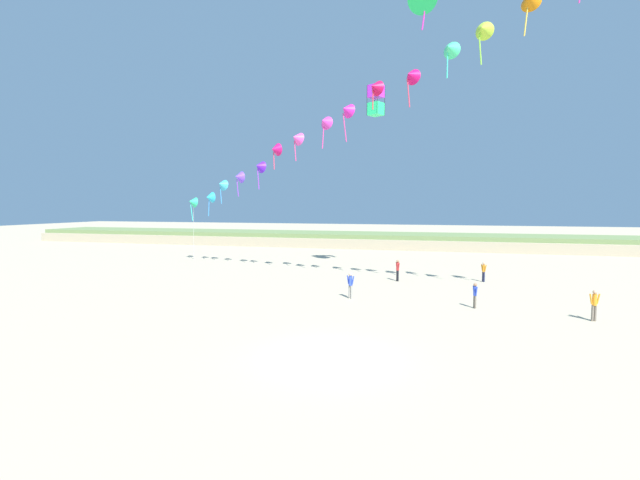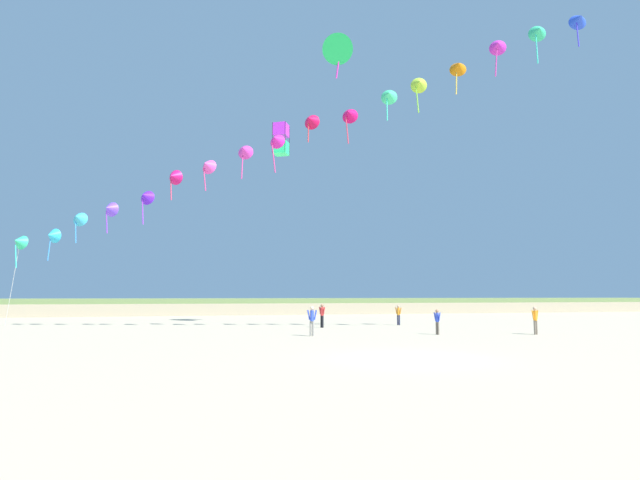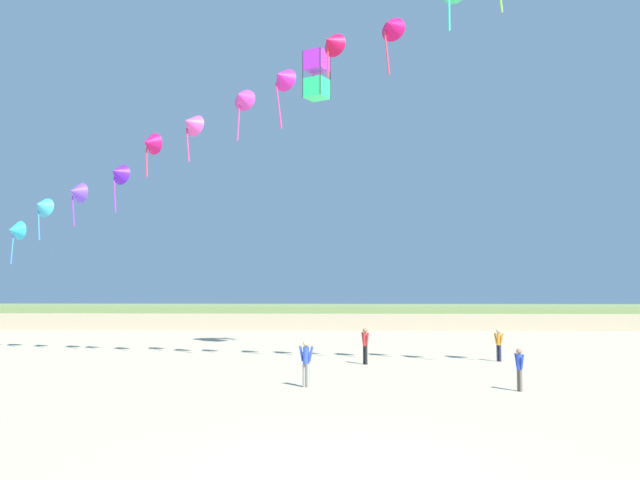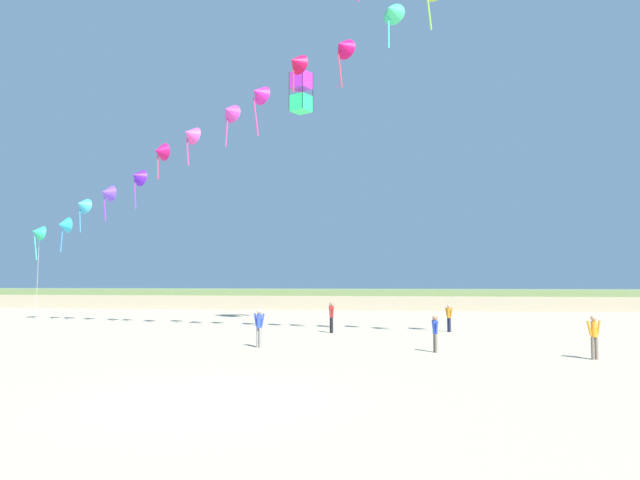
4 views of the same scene
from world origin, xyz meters
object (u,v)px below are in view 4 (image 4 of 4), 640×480
at_px(person_mid_center, 259,325).
at_px(person_far_right, 331,315).
at_px(large_kite_mid_trail, 301,92).
at_px(person_near_right, 435,331).
at_px(person_far_left, 449,316).
at_px(person_near_left, 594,334).

distance_m(person_mid_center, person_far_right, 7.59).
bearing_deg(large_kite_mid_trail, person_near_right, -58.14).
relative_size(person_mid_center, large_kite_mid_trail, 0.65).
xyz_separation_m(person_far_left, person_far_right, (-6.54, -1.44, 0.08)).
distance_m(person_near_right, person_far_left, 9.45).
bearing_deg(person_far_left, person_near_left, -68.28).
bearing_deg(person_near_right, large_kite_mid_trail, 121.86).
height_order(person_near_left, large_kite_mid_trail, large_kite_mid_trail).
bearing_deg(large_kite_mid_trail, person_near_left, -45.52).
height_order(person_near_left, person_far_right, person_far_right).
xyz_separation_m(person_near_right, person_mid_center, (-7.50, 0.70, 0.12)).
distance_m(person_near_right, person_mid_center, 7.53).
relative_size(person_mid_center, person_far_left, 1.08).
height_order(person_near_right, large_kite_mid_trail, large_kite_mid_trail).
distance_m(person_far_right, large_kite_mid_trail, 14.97).
height_order(person_far_right, large_kite_mid_trail, large_kite_mid_trail).
distance_m(person_near_left, person_near_right, 5.87).
bearing_deg(person_far_left, person_mid_center, -136.00).
height_order(person_mid_center, person_far_left, person_mid_center).
xyz_separation_m(person_mid_center, person_far_right, (2.40, 7.20, 0.00)).
xyz_separation_m(person_far_left, large_kite_mid_trail, (-8.97, 2.78, 14.24)).
distance_m(person_near_left, person_far_left, 11.51).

